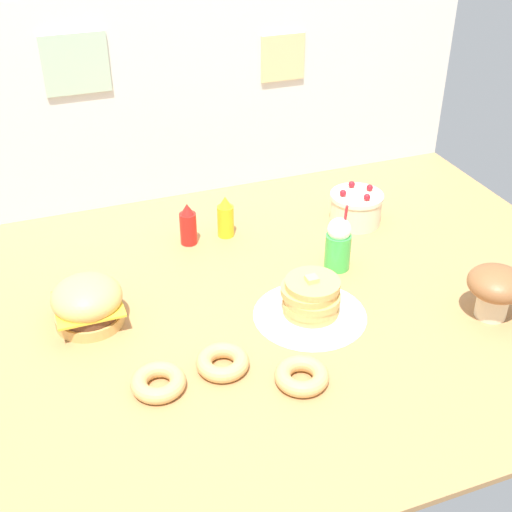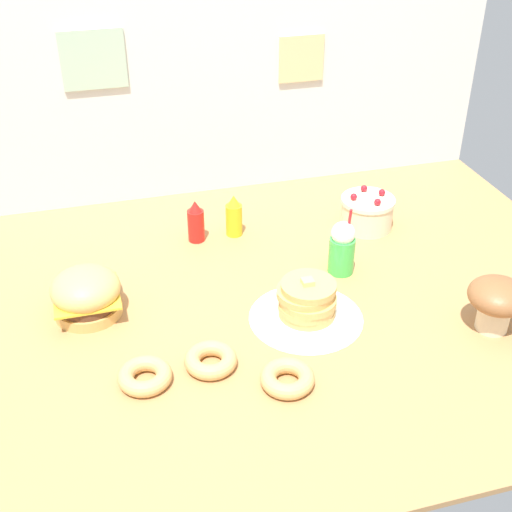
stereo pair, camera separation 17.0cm
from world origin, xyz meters
name	(u,v)px [view 1 (the left image)]	position (x,y,z in m)	size (l,w,h in m)	color
ground_plane	(271,303)	(0.00, 0.00, -0.01)	(2.46, 1.79, 0.02)	#B27F4C
back_wall	(193,96)	(0.00, 0.89, 0.43)	(2.46, 0.04, 0.86)	silver
doily_mat	(310,315)	(0.09, -0.12, 0.00)	(0.38, 0.38, 0.00)	white
burger	(88,303)	(-0.60, 0.10, 0.08)	(0.23, 0.23, 0.16)	#DBA859
pancake_stack	(311,300)	(0.09, -0.12, 0.06)	(0.29, 0.29, 0.15)	white
layer_cake	(356,208)	(0.52, 0.39, 0.07)	(0.21, 0.21, 0.16)	beige
ketchup_bottle	(188,225)	(-0.16, 0.47, 0.08)	(0.07, 0.07, 0.17)	red
mustard_bottle	(226,218)	(-0.01, 0.47, 0.08)	(0.07, 0.07, 0.17)	yellow
cream_soda_cup	(338,244)	(0.30, 0.11, 0.10)	(0.09, 0.09, 0.26)	green
donut_pink_glaze	(158,382)	(-0.46, -0.29, 0.03)	(0.16, 0.16, 0.05)	tan
donut_chocolate	(223,362)	(-0.26, -0.27, 0.03)	(0.16, 0.16, 0.05)	tan
donut_vanilla	(302,376)	(-0.06, -0.41, 0.03)	(0.16, 0.16, 0.05)	tan
mushroom_stool	(496,288)	(0.65, -0.33, 0.11)	(0.19, 0.19, 0.18)	beige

